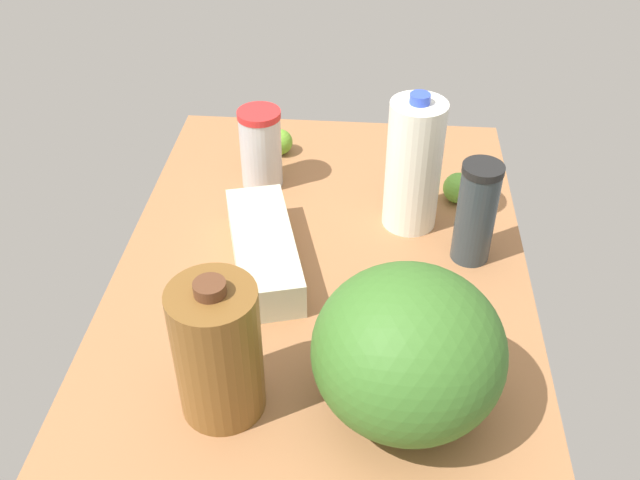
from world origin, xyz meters
TOP-DOWN VIEW (x-y plane):
  - countertop at (0.00, 0.00)cm, footprint 120.00×76.00cm
  - chocolate_milk_jug at (-28.02, 12.15)cm, footprint 12.60×12.60cm
  - watermelon at (-26.49, -14.56)cm, footprint 27.40×27.40cm
  - shaker_bottle at (10.07, -27.43)cm, footprint 7.38×7.38cm
  - egg_carton at (4.52, 10.77)cm, footprint 32.69×18.62cm
  - tumbler_cup at (31.54, 15.04)cm, footprint 8.94×8.94cm
  - milk_jug at (20.10, -16.16)cm, footprint 10.63×10.63cm
  - lime_loose at (44.11, 12.82)cm, footprint 5.82×5.82cm
  - lime_by_jug at (28.22, -26.35)cm, footprint 6.37×6.37cm

SIDE VIEW (x-z plane):
  - countertop at x=0.00cm, z-range 0.00..3.00cm
  - lime_loose at x=44.11cm, z-range 3.00..8.82cm
  - lime_by_jug at x=28.22cm, z-range 3.00..9.37cm
  - egg_carton at x=4.52cm, z-range 3.00..10.06cm
  - tumbler_cup at x=31.54cm, z-range 3.04..20.31cm
  - shaker_bottle at x=10.07cm, z-range 3.04..23.16cm
  - chocolate_milk_jug at x=-28.02cm, z-range 2.22..26.38cm
  - watermelon at x=-26.49cm, z-range 3.00..26.90cm
  - milk_jug at x=20.10cm, z-range 2.22..30.34cm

